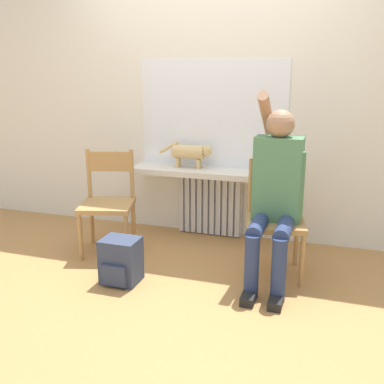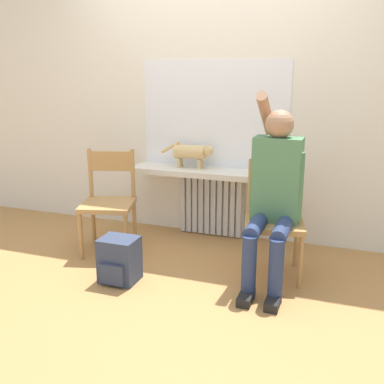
{
  "view_description": "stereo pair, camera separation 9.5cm",
  "coord_description": "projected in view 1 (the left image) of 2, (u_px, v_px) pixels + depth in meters",
  "views": [
    {
      "loc": [
        1.09,
        -2.71,
        1.49
      ],
      "look_at": [
        0.0,
        0.61,
        0.55
      ],
      "focal_mm": 42.0,
      "sensor_mm": 36.0,
      "label": 1
    },
    {
      "loc": [
        1.18,
        -2.68,
        1.49
      ],
      "look_at": [
        0.0,
        0.61,
        0.55
      ],
      "focal_mm": 42.0,
      "sensor_mm": 36.0,
      "label": 2
    }
  ],
  "objects": [
    {
      "name": "window_glass",
      "position": [
        212.0,
        115.0,
        4.01
      ],
      "size": [
        1.34,
        0.01,
        0.94
      ],
      "color": "white",
      "rests_on": "windowsill"
    },
    {
      "name": "windowsill",
      "position": [
        207.0,
        172.0,
        3.99
      ],
      "size": [
        1.4,
        0.32,
        0.05
      ],
      "color": "silver",
      "rests_on": "radiator"
    },
    {
      "name": "chair_left",
      "position": [
        108.0,
        201.0,
        3.76
      ],
      "size": [
        0.52,
        0.52,
        0.85
      ],
      "rotation": [
        0.0,
        0.0,
        0.28
      ],
      "color": "#B2844C",
      "rests_on": "ground_plane"
    },
    {
      "name": "radiator",
      "position": [
        210.0,
        204.0,
        4.18
      ],
      "size": [
        0.6,
        0.08,
        0.59
      ],
      "color": "silver",
      "rests_on": "ground_plane"
    },
    {
      "name": "person",
      "position": [
        276.0,
        190.0,
        3.18
      ],
      "size": [
        0.36,
        0.98,
        1.37
      ],
      "color": "navy",
      "rests_on": "ground_plane"
    },
    {
      "name": "ground_plane",
      "position": [
        165.0,
        287.0,
        3.2
      ],
      "size": [
        12.0,
        12.0,
        0.0
      ],
      "primitive_type": "plane",
      "color": "#B27F47"
    },
    {
      "name": "backpack",
      "position": [
        121.0,
        261.0,
        3.25
      ],
      "size": [
        0.27,
        0.25,
        0.33
      ],
      "color": "#333D56",
      "rests_on": "ground_plane"
    },
    {
      "name": "chair_right",
      "position": [
        275.0,
        217.0,
        3.34
      ],
      "size": [
        0.5,
        0.5,
        0.85
      ],
      "rotation": [
        0.0,
        0.0,
        0.2
      ],
      "color": "#B2844C",
      "rests_on": "ground_plane"
    },
    {
      "name": "cat",
      "position": [
        191.0,
        152.0,
        4.02
      ],
      "size": [
        0.5,
        0.12,
        0.24
      ],
      "color": "#DBB77A",
      "rests_on": "windowsill"
    },
    {
      "name": "wall_with_window",
      "position": [
        214.0,
        87.0,
        3.98
      ],
      "size": [
        7.0,
        0.06,
        2.7
      ],
      "color": "white",
      "rests_on": "ground_plane"
    }
  ]
}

